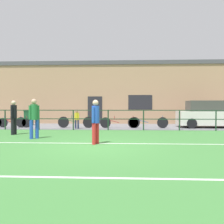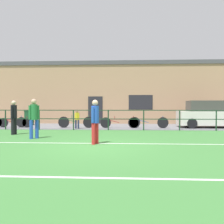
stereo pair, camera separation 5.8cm
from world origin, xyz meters
name	(u,v)px [view 2 (the right image)]	position (x,y,z in m)	size (l,w,h in m)	color
ground	(95,147)	(0.00, 0.00, -0.02)	(60.00, 44.00, 0.04)	#42843D
field_line_touchline	(98,143)	(0.00, 0.80, 0.00)	(36.00, 0.11, 0.00)	white
field_line_hash	(71,177)	(0.00, -3.68, 0.00)	(36.00, 0.11, 0.00)	white
pavement_strip	(111,126)	(0.00, 8.50, 0.01)	(48.00, 5.00, 0.02)	slate
perimeter_fence	(108,117)	(0.00, 6.00, 0.75)	(36.07, 0.07, 1.15)	#193823
clubhouse_facade	(114,93)	(0.00, 12.20, 2.42)	(28.00, 2.56, 4.82)	tan
player_goalkeeper	(14,115)	(-4.35, 3.48, 0.93)	(0.29, 0.45, 1.63)	black
player_striker	(34,116)	(-2.83, 2.03, 0.95)	(0.37, 0.34, 1.67)	blue
player_winger	(95,119)	(-0.08, 0.64, 0.90)	(0.28, 0.41, 1.59)	red
spectator_child	(77,118)	(-1.91, 6.60, 0.65)	(0.30, 0.19, 1.10)	#232D4C
parked_car_red	(210,115)	(6.27, 7.90, 0.81)	(4.05, 1.84, 1.68)	silver
bicycle_parked_0	(119,122)	(0.59, 7.20, 0.36)	(2.35, 0.04, 0.75)	black
bicycle_parked_1	(149,122)	(2.38, 7.20, 0.37)	(2.38, 0.04, 0.76)	black
bicycle_parked_2	(76,122)	(-2.09, 7.20, 0.38)	(2.26, 0.04, 0.78)	black
bicycle_parked_3	(9,122)	(-6.35, 7.20, 0.36)	(2.23, 0.04, 0.75)	black
bicycle_parked_4	(15,122)	(-5.97, 7.20, 0.34)	(2.12, 0.04, 0.71)	black
trash_bin_0	(29,118)	(-5.86, 9.23, 0.54)	(0.56, 0.47, 1.02)	#194C28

